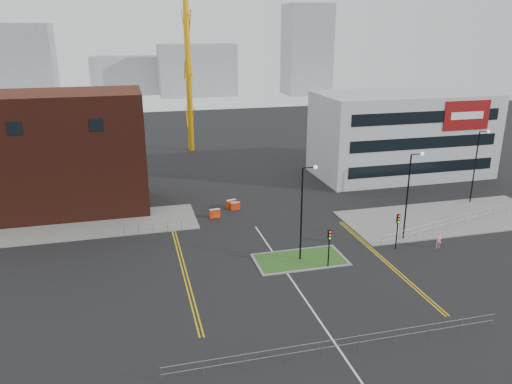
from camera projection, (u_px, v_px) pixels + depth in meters
ground at (310, 306)px, 39.20m from camera, size 200.00×200.00×0.00m
pavement_left at (68, 227)px, 54.63m from camera, size 28.00×8.00×0.12m
pavement_right at (447, 218)px, 57.31m from camera, size 24.00×10.00×0.12m
island_kerb at (300, 260)px, 47.02m from camera, size 8.60×4.60×0.08m
grass_island at (300, 259)px, 47.02m from camera, size 8.00×4.00×0.12m
brick_building at (38, 156)px, 57.30m from camera, size 24.20×10.07×14.24m
office_block at (402, 134)px, 72.92m from camera, size 25.00×12.20×12.00m
streetlamp_island at (304, 206)px, 45.39m from camera, size 1.46×0.36×9.18m
streetlamp_right_near at (410, 189)px, 50.09m from camera, size 1.46×0.36×9.18m
streetlamp_right_far at (477, 161)px, 60.79m from camera, size 1.46×0.36×9.18m
traffic_light_island at (329, 241)px, 44.85m from camera, size 0.28×0.33×3.65m
traffic_light_right at (398, 225)px, 48.60m from camera, size 0.28×0.33×3.65m
railing_front at (341, 342)px, 33.45m from camera, size 24.05×0.05×1.10m
railing_left at (153, 227)px, 52.89m from camera, size 6.05×0.05×1.10m
railing_right at (450, 221)px, 54.43m from camera, size 19.05×5.05×1.10m
centre_line at (301, 294)px, 41.04m from camera, size 0.15×30.00×0.01m
yellow_left_a at (181, 264)px, 46.24m from camera, size 0.12×24.00×0.01m
yellow_left_b at (184, 263)px, 46.31m from camera, size 0.12×24.00×0.01m
yellow_right_a at (382, 260)px, 46.99m from camera, size 0.12×20.00×0.01m
yellow_right_b at (385, 260)px, 47.06m from camera, size 0.12×20.00×0.01m
skyline_a at (20, 65)px, 136.48m from camera, size 18.00×12.00×22.00m
skyline_b at (197, 70)px, 158.55m from camera, size 24.00×12.00×16.00m
skyline_c at (307, 50)px, 160.44m from camera, size 14.00×12.00×28.00m
skyline_d at (139, 75)px, 164.07m from camera, size 30.00×12.00×12.00m
pedestrian at (439, 240)px, 49.36m from camera, size 0.68×0.50×1.73m
barrier_left at (215, 213)px, 57.36m from camera, size 1.25×0.55×1.02m
barrier_mid at (231, 203)px, 60.49m from camera, size 1.28×0.78×1.02m
barrier_right at (235, 206)px, 59.88m from camera, size 1.14×0.44×0.94m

